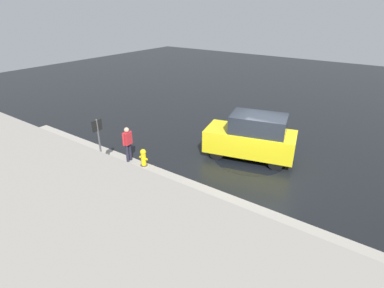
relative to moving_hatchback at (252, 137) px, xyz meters
The scene contains 8 objects.
ground_plane 1.36m from the moving_hatchback, 139.91° to the left, with size 60.00×60.00×0.00m, color black.
kerb_strip 4.93m from the moving_hatchback, 98.17° to the left, with size 24.00×3.20×0.04m, color gray.
moving_hatchback is the anchor object (origin of this frame).
fire_hydrant 4.83m from the moving_hatchback, 45.16° to the left, with size 0.42×0.31×0.80m.
pedestrian 5.44m from the moving_hatchback, 39.49° to the left, with size 0.27×0.57×1.62m.
metal_railing 6.49m from the moving_hatchback, 104.74° to the left, with size 9.04×0.04×1.05m.
sign_post 6.47m from the moving_hatchback, 49.01° to the left, with size 0.07×0.44×2.40m.
puddle_patch 1.02m from the moving_hatchback, 104.30° to the left, with size 3.26×3.26×0.01m, color black.
Camera 1 is at (-4.19, 10.83, 6.30)m, focal length 28.00 mm.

